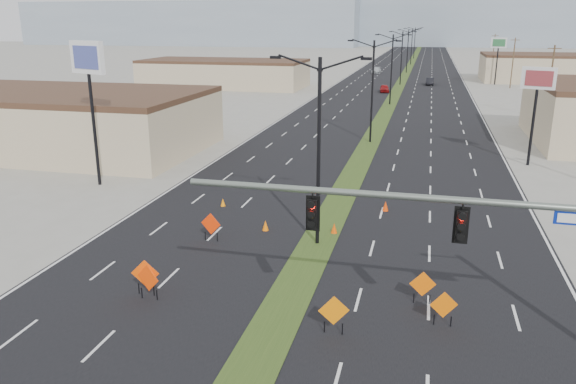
% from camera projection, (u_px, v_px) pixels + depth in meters
% --- Properties ---
extents(ground, '(600.00, 600.00, 0.00)m').
position_uv_depth(ground, '(252.00, 369.00, 19.66)').
color(ground, gray).
rests_on(ground, ground).
extents(road_surface, '(25.00, 400.00, 0.02)m').
position_uv_depth(road_surface, '(401.00, 83.00, 112.57)').
color(road_surface, black).
rests_on(road_surface, ground).
extents(median_strip, '(2.00, 400.00, 0.04)m').
position_uv_depth(median_strip, '(401.00, 83.00, 112.57)').
color(median_strip, '#2B4117').
rests_on(median_strip, ground).
extents(building_sw_near, '(40.00, 16.00, 5.00)m').
position_uv_depth(building_sw_near, '(2.00, 120.00, 54.84)').
color(building_sw_near, '#C3B08B').
rests_on(building_sw_near, ground).
extents(building_sw_far, '(30.00, 14.00, 4.50)m').
position_uv_depth(building_sw_far, '(224.00, 74.00, 105.32)').
color(building_sw_far, '#C3B08B').
rests_on(building_sw_far, ground).
extents(mesa_west, '(180.00, 50.00, 22.00)m').
position_uv_depth(mesa_west, '(195.00, 24.00, 304.15)').
color(mesa_west, gray).
rests_on(mesa_west, ground).
extents(mesa_center, '(220.00, 50.00, 28.00)m').
position_uv_depth(mesa_center, '(503.00, 17.00, 285.13)').
color(mesa_center, gray).
rests_on(mesa_center, ground).
extents(mesa_backdrop, '(140.00, 50.00, 32.00)m').
position_uv_depth(mesa_backdrop, '(369.00, 14.00, 319.20)').
color(mesa_backdrop, gray).
rests_on(mesa_backdrop, ground).
extents(signal_mast, '(16.30, 0.60, 8.00)m').
position_uv_depth(signal_mast, '(520.00, 243.00, 18.16)').
color(signal_mast, slate).
rests_on(signal_mast, ground).
extents(streetlight_0, '(5.15, 0.24, 10.02)m').
position_uv_depth(streetlight_0, '(319.00, 147.00, 29.24)').
color(streetlight_0, black).
rests_on(streetlight_0, ground).
extents(streetlight_1, '(5.15, 0.24, 10.02)m').
position_uv_depth(streetlight_1, '(372.00, 88.00, 55.25)').
color(streetlight_1, black).
rests_on(streetlight_1, ground).
extents(streetlight_2, '(5.15, 0.24, 10.02)m').
position_uv_depth(streetlight_2, '(392.00, 67.00, 81.27)').
color(streetlight_2, black).
rests_on(streetlight_2, ground).
extents(streetlight_3, '(5.15, 0.24, 10.02)m').
position_uv_depth(streetlight_3, '(402.00, 56.00, 107.28)').
color(streetlight_3, black).
rests_on(streetlight_3, ground).
extents(streetlight_4, '(5.15, 0.24, 10.02)m').
position_uv_depth(streetlight_4, '(408.00, 50.00, 133.29)').
color(streetlight_4, black).
rests_on(streetlight_4, ground).
extents(streetlight_5, '(5.15, 0.24, 10.02)m').
position_uv_depth(streetlight_5, '(412.00, 45.00, 159.31)').
color(streetlight_5, black).
rests_on(streetlight_5, ground).
extents(streetlight_6, '(5.15, 0.24, 10.02)m').
position_uv_depth(streetlight_6, '(415.00, 42.00, 185.32)').
color(streetlight_6, black).
rests_on(streetlight_6, ground).
extents(utility_pole_1, '(1.60, 0.20, 9.00)m').
position_uv_depth(utility_pole_1, '(550.00, 81.00, 69.46)').
color(utility_pole_1, '#4C3823').
rests_on(utility_pole_1, ground).
extents(utility_pole_2, '(1.60, 0.20, 9.00)m').
position_uv_depth(utility_pole_2, '(513.00, 62.00, 101.97)').
color(utility_pole_2, '#4C3823').
rests_on(utility_pole_2, ground).
extents(utility_pole_3, '(1.60, 0.20, 9.00)m').
position_uv_depth(utility_pole_3, '(493.00, 53.00, 134.49)').
color(utility_pole_3, '#4C3823').
rests_on(utility_pole_3, ground).
extents(car_left, '(1.96, 3.93, 1.29)m').
position_uv_depth(car_left, '(384.00, 88.00, 97.27)').
color(car_left, maroon).
rests_on(car_left, ground).
extents(car_mid, '(1.52, 4.18, 1.37)m').
position_uv_depth(car_mid, '(430.00, 81.00, 108.42)').
color(car_mid, black).
rests_on(car_mid, ground).
extents(car_far, '(2.08, 4.74, 1.35)m').
position_uv_depth(car_far, '(376.00, 70.00, 133.53)').
color(car_far, '#B8BEC3').
rests_on(car_far, ground).
extents(construction_sign_0, '(1.25, 0.24, 1.68)m').
position_uv_depth(construction_sign_0, '(145.00, 275.00, 24.74)').
color(construction_sign_0, '#E74604').
rests_on(construction_sign_0, ground).
extents(construction_sign_1, '(1.18, 0.47, 1.66)m').
position_uv_depth(construction_sign_1, '(148.00, 279.00, 24.33)').
color(construction_sign_1, '#EE3A05').
rests_on(construction_sign_1, ground).
extents(construction_sign_2, '(1.21, 0.26, 1.62)m').
position_uv_depth(construction_sign_2, '(211.00, 225.00, 30.91)').
color(construction_sign_2, '#F12F05').
rests_on(construction_sign_2, ground).
extents(construction_sign_3, '(1.17, 0.39, 1.62)m').
position_uv_depth(construction_sign_3, '(334.00, 312.00, 21.62)').
color(construction_sign_3, orange).
rests_on(construction_sign_3, ground).
extents(construction_sign_4, '(1.12, 0.22, 1.51)m').
position_uv_depth(construction_sign_4, '(423.00, 285.00, 23.96)').
color(construction_sign_4, '#DF5A04').
rests_on(construction_sign_4, ground).
extents(construction_sign_5, '(1.10, 0.34, 1.50)m').
position_uv_depth(construction_sign_5, '(444.00, 306.00, 22.21)').
color(construction_sign_5, '#D95C04').
rests_on(construction_sign_5, ground).
extents(cone_0, '(0.50, 0.50, 0.63)m').
position_uv_depth(cone_0, '(265.00, 225.00, 32.65)').
color(cone_0, orange).
rests_on(cone_0, ground).
extents(cone_1, '(0.50, 0.50, 0.64)m').
position_uv_depth(cone_1, '(334.00, 228.00, 32.16)').
color(cone_1, '#E64A04').
rests_on(cone_1, ground).
extents(cone_2, '(0.41, 0.41, 0.67)m').
position_uv_depth(cone_2, '(385.00, 206.00, 36.03)').
color(cone_2, '#E43904').
rests_on(cone_2, ground).
extents(cone_3, '(0.34, 0.34, 0.54)m').
position_uv_depth(cone_3, '(223.00, 202.00, 36.98)').
color(cone_3, orange).
rests_on(cone_3, ground).
extents(pole_sign_west, '(3.29, 1.59, 10.43)m').
position_uv_depth(pole_sign_west, '(88.00, 68.00, 39.56)').
color(pole_sign_west, black).
rests_on(pole_sign_west, ground).
extents(pole_sign_east_near, '(2.60, 1.32, 8.18)m').
position_uv_depth(pole_sign_east_near, '(538.00, 87.00, 45.85)').
color(pole_sign_east_near, black).
rests_on(pole_sign_east_near, ground).
extents(pole_sign_east_far, '(2.85, 1.26, 8.87)m').
position_uv_depth(pole_sign_east_far, '(498.00, 47.00, 107.20)').
color(pole_sign_east_far, black).
rests_on(pole_sign_east_far, ground).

